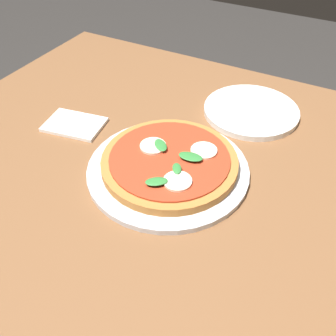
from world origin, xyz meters
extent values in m
cube|color=brown|center=(0.00, 0.00, 0.70)|extent=(1.25, 0.99, 0.04)
cube|color=brown|center=(0.55, -0.41, 0.34)|extent=(0.07, 0.07, 0.68)
cylinder|color=silver|center=(0.05, -0.01, 0.72)|extent=(0.32, 0.32, 0.01)
cylinder|color=#B27033|center=(0.05, -0.02, 0.74)|extent=(0.27, 0.27, 0.02)
cylinder|color=#B7381E|center=(0.05, -0.02, 0.75)|extent=(0.24, 0.24, 0.00)
cylinder|color=#F4EACC|center=(0.10, -0.03, 0.75)|extent=(0.05, 0.05, 0.00)
cylinder|color=#F4EACC|center=(0.01, 0.04, 0.75)|extent=(0.05, 0.05, 0.00)
cylinder|color=#F4EACC|center=(0.00, -0.06, 0.75)|extent=(0.05, 0.05, 0.00)
ellipsoid|color=#337F38|center=(0.08, -0.03, 0.76)|extent=(0.05, 0.04, 0.00)
ellipsoid|color=#337F38|center=(0.02, 0.01, 0.76)|extent=(0.03, 0.04, 0.00)
ellipsoid|color=#337F38|center=(0.04, 0.06, 0.76)|extent=(0.05, 0.04, 0.00)
ellipsoid|color=#337F38|center=(0.01, -0.03, 0.76)|extent=(0.05, 0.03, 0.00)
cylinder|color=white|center=(-0.03, -0.29, 0.72)|extent=(0.22, 0.22, 0.01)
cube|color=white|center=(0.32, -0.05, 0.72)|extent=(0.14, 0.11, 0.01)
camera|label=1|loc=(-0.21, 0.49, 1.23)|focal=41.09mm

